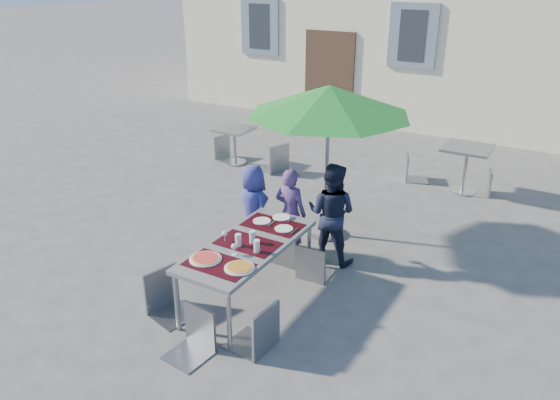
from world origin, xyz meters
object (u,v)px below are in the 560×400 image
Objects in this scene: pizza_near_left at (206,258)px; chair_4 at (257,301)px; pizza_near_right at (239,267)px; bg_chair_r_0 at (276,140)px; bg_chair_l_1 at (414,152)px; chair_3 at (164,268)px; chair_0 at (266,216)px; dining_table at (248,248)px; chair_5 at (192,307)px; bg_chair_l_0 at (225,134)px; patio_umbrella at (329,102)px; bg_chair_r_1 at (487,167)px; cafe_table_1 at (466,160)px; chair_1 at (285,220)px; child_1 at (290,213)px; cafe_table_0 at (235,140)px; child_0 at (253,208)px; child_2 at (331,213)px; chair_2 at (314,242)px.

pizza_near_left is 0.79m from chair_4.
chair_4 is at bearing -28.85° from pizza_near_right.
bg_chair_r_0 is 1.15× the size of bg_chair_l_1.
chair_3 is at bearing -101.14° from bg_chair_l_1.
bg_chair_r_0 reaches higher than chair_0.
chair_0 is at bearing 110.15° from dining_table.
chair_5 is at bearing -67.83° from pizza_near_left.
bg_chair_l_0 is (-3.45, 4.53, -0.23)m from pizza_near_right.
patio_umbrella is (0.01, 2.00, 1.27)m from dining_table.
chair_5 is at bearing -79.01° from chair_0.
bg_chair_l_1 is 1.08× the size of bg_chair_r_1.
patio_umbrella is at bearing -117.19° from cafe_table_1.
chair_4 reaches higher than chair_5.
bg_chair_r_1 is at bearing 16.60° from cafe_table_1.
chair_1 reaches higher than chair_0.
child_1 reaches higher than chair_4.
chair_5 is at bearing -59.49° from cafe_table_0.
pizza_near_left reaches higher than dining_table.
chair_4 is (1.23, -0.02, -0.01)m from chair_3.
chair_4 is (0.65, -1.69, -0.04)m from chair_1.
child_0 is 3.58m from cafe_table_0.
child_2 is 3.44m from cafe_table_1.
chair_4 is 1.37× the size of cafe_table_0.
child_0 is 1.31× the size of chair_5.
bg_chair_r_1 is at bearing 12.82° from bg_chair_r_0.
bg_chair_l_1 is (3.63, 0.78, -0.00)m from bg_chair_l_0.
chair_2 is 1.52m from chair_4.
chair_1 is (0.29, -0.01, 0.00)m from chair_0.
cafe_table_0 is 0.87× the size of cafe_table_1.
cafe_table_0 is (-2.53, 2.92, -0.13)m from chair_0.
chair_0 is (-0.60, 1.51, -0.16)m from pizza_near_right.
chair_0 reaches higher than bg_chair_l_1.
bg_chair_r_0 is (0.94, 0.00, 0.14)m from cafe_table_0.
chair_4 is 0.43× the size of patio_umbrella.
bg_chair_r_0 is (-1.97, 1.92, -1.35)m from patio_umbrella.
child_1 is 1.20× the size of chair_0.
chair_0 is 1.13× the size of bg_chair_l_0.
chair_0 is 0.82m from chair_2.
chair_3 is at bearing -63.93° from cafe_table_0.
pizza_near_left is 0.33× the size of bg_chair_r_0.
pizza_near_right is 0.36× the size of chair_2.
cafe_table_1 is at bearing 77.58° from pizza_near_right.
child_1 is 0.55× the size of patio_umbrella.
chair_2 is (0.19, 1.33, -0.26)m from pizza_near_right.
child_2 reaches higher than chair_2.
pizza_near_right is at bearing -63.60° from bg_chair_r_0.
patio_umbrella reaches higher than bg_chair_r_0.
bg_chair_l_1 is at bearing 12.06° from bg_chair_l_0.
bg_chair_r_0 is at bearing 105.87° from chair_3.
chair_1 is (0.10, 1.53, -0.16)m from pizza_near_left.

